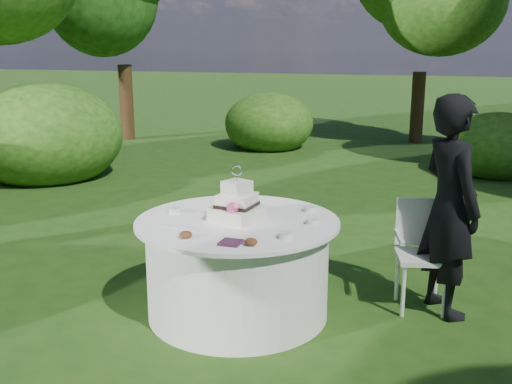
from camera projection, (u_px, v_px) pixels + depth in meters
ground at (238, 313)px, 4.74m from camera, size 80.00×80.00×0.00m
napkins at (231, 242)px, 4.01m from camera, size 0.14×0.14×0.02m
feather_plume at (180, 227)px, 4.35m from camera, size 0.48×0.07×0.01m
guest at (450, 206)px, 4.59m from camera, size 0.69×0.75×1.72m
table at (238, 267)px, 4.65m from camera, size 1.56×1.56×0.77m
cake at (237, 206)px, 4.53m from camera, size 0.41×0.41×0.43m
chair at (421, 245)px, 4.77m from camera, size 0.48×0.48×0.88m
votives at (260, 215)px, 4.62m from camera, size 1.21×0.83×0.04m
petal_cups at (218, 238)px, 4.05m from camera, size 0.57×0.09×0.05m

